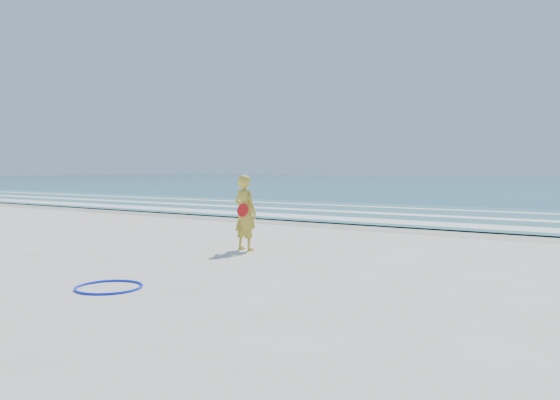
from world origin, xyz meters
The scene contains 8 objects.
ground centered at (0.00, 0.00, 0.00)m, with size 400.00×400.00×0.00m, color silver.
wet_sand centered at (0.00, 9.00, 0.00)m, with size 400.00×2.40×0.00m, color #B2A893.
shallow centered at (0.00, 14.00, 0.04)m, with size 400.00×10.00×0.01m, color #59B7AD.
foam_near centered at (0.00, 10.30, 0.05)m, with size 400.00×1.40×0.01m, color white.
foam_mid centered at (0.00, 13.20, 0.05)m, with size 400.00×0.90×0.01m, color white.
foam_far centered at (0.00, 16.50, 0.05)m, with size 400.00×0.60×0.01m, color white.
hoop centered at (0.82, -0.82, 0.02)m, with size 0.92×0.92×0.03m, color #0E26FF.
woman centered at (0.12, 3.11, 0.77)m, with size 0.60×0.44×1.54m.
Camera 1 is at (7.00, -5.62, 1.61)m, focal length 35.00 mm.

